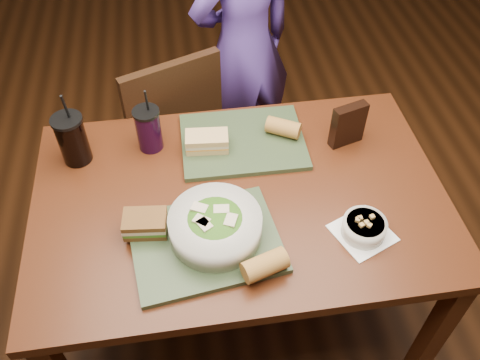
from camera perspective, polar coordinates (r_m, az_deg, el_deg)
name	(u,v)px	position (r m, az deg, el deg)	size (l,w,h in m)	color
ground	(240,310)	(2.22, 0.00, -14.40)	(6.00, 6.00, 0.00)	#381C0B
dining_table	(240,213)	(1.67, 0.00, -3.71)	(1.30, 0.85, 0.75)	#471F0E
chair_far	(178,131)	(2.20, -7.01, 5.51)	(0.51, 0.52, 0.91)	black
diner	(244,46)	(2.33, 0.42, 14.79)	(0.51, 0.34, 1.40)	#5A3AA1
tray_near	(206,243)	(1.48, -3.85, -7.05)	(0.42, 0.32, 0.02)	#2F3F25
tray_far	(243,141)	(1.76, 0.32, 4.36)	(0.42, 0.32, 0.02)	#2F3F25
salad_bowl	(215,225)	(1.45, -2.79, -5.05)	(0.27, 0.27, 0.09)	silver
soup_bowl	(364,227)	(1.53, 13.76, -5.19)	(0.20, 0.20, 0.06)	white
sandwich_near	(145,224)	(1.50, -10.59, -4.83)	(0.13, 0.10, 0.06)	#593819
sandwich_far	(207,141)	(1.71, -3.73, 4.35)	(0.15, 0.09, 0.06)	tan
baguette_near	(265,265)	(1.39, 2.81, -9.53)	(0.06, 0.06, 0.12)	#AD7533
baguette_far	(283,128)	(1.76, 4.88, 5.88)	(0.06, 0.06, 0.12)	#AD7533
cup_cola	(72,139)	(1.74, -18.30, 4.38)	(0.10, 0.10, 0.27)	black
cup_berry	(149,129)	(1.73, -10.23, 5.67)	(0.09, 0.09, 0.24)	black
chip_bag	(348,125)	(1.76, 12.03, 6.08)	(0.12, 0.04, 0.16)	black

